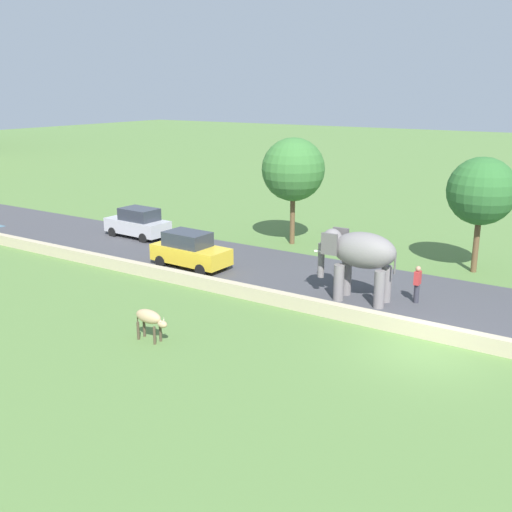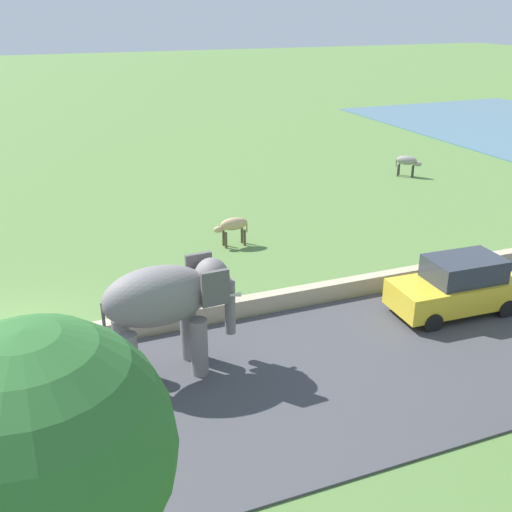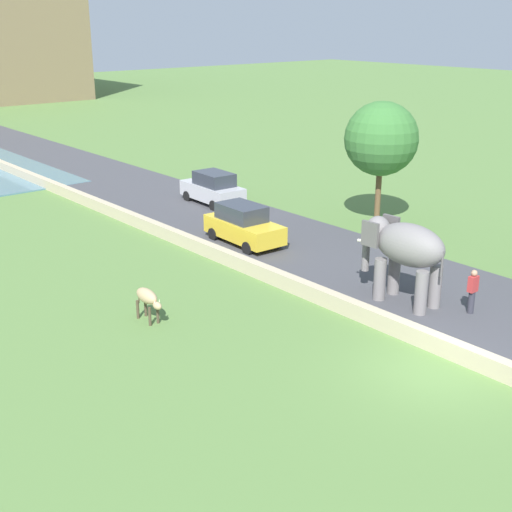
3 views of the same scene
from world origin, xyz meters
name	(u,v)px [view 3 (image 3 of 3)]	position (x,y,z in m)	size (l,w,h in m)	color
ground_plane	(432,373)	(0.00, 0.00, 0.00)	(220.00, 220.00, 0.00)	#567A3D
road_surface	(182,206)	(5.00, 20.00, 0.03)	(7.00, 120.00, 0.06)	#424247
barrier_wall	(141,222)	(1.20, 18.00, 0.29)	(0.40, 110.00, 0.58)	tan
elephant	(404,249)	(3.42, 3.91, 2.04)	(1.52, 3.49, 2.99)	slate
person_beside_elephant	(472,291)	(4.43, 1.69, 0.87)	(0.36, 0.22, 1.63)	#33333D
car_yellow	(243,225)	(3.43, 12.83, 0.90)	(1.93, 4.07, 1.80)	gold
car_silver	(213,188)	(6.57, 19.31, 0.90)	(1.95, 4.08, 1.80)	#B7B7BC
cow_tan	(148,298)	(-4.33, 8.36, 0.84)	(0.44, 1.39, 1.15)	tan
tree_mid	(381,139)	(10.32, 10.93, 4.24)	(3.52, 3.52, 6.02)	brown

